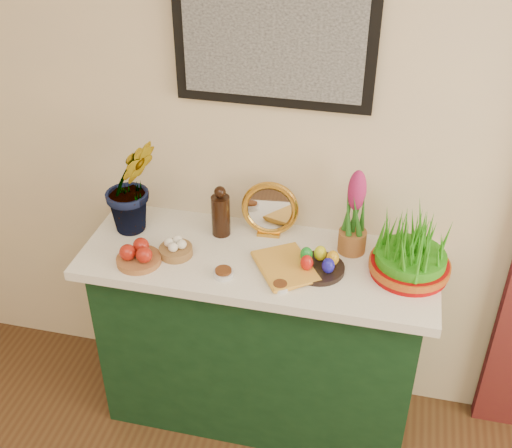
{
  "coord_description": "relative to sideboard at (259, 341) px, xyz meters",
  "views": [
    {
      "loc": [
        0.28,
        0.02,
        2.39
      ],
      "look_at": [
        -0.18,
        1.95,
        1.07
      ],
      "focal_mm": 45.0,
      "sensor_mm": 36.0,
      "label": 1
    }
  ],
  "objects": [
    {
      "name": "mirror",
      "position": [
        0.01,
        0.16,
        0.58
      ],
      "size": [
        0.24,
        0.08,
        0.24
      ],
      "color": "gold",
      "rests_on": "tablecloth"
    },
    {
      "name": "hyacinth_pink",
      "position": [
        0.35,
        0.12,
        0.63
      ],
      "size": [
        0.11,
        0.11,
        0.36
      ],
      "color": "#9A5D2D",
      "rests_on": "tablecloth"
    },
    {
      "name": "vinegar_cruet",
      "position": [
        -0.19,
        0.11,
        0.56
      ],
      "size": [
        0.08,
        0.08,
        0.22
      ],
      "color": "black",
      "rests_on": "tablecloth"
    },
    {
      "name": "garlic_basket",
      "position": [
        -0.32,
        -0.07,
        0.5
      ],
      "size": [
        0.13,
        0.13,
        0.07
      ],
      "color": "olive",
      "rests_on": "tablecloth"
    },
    {
      "name": "egg_plate",
      "position": [
        0.24,
        -0.04,
        0.49
      ],
      "size": [
        0.23,
        0.23,
        0.08
      ],
      "color": "black",
      "rests_on": "tablecloth"
    },
    {
      "name": "book",
      "position": [
        0.04,
        -0.12,
        0.48
      ],
      "size": [
        0.28,
        0.31,
        0.03
      ],
      "primitive_type": "imported",
      "rotation": [
        0.0,
        0.0,
        0.57
      ],
      "color": "gold",
      "rests_on": "tablecloth"
    },
    {
      "name": "spice_dish_left",
      "position": [
        -0.1,
        -0.16,
        0.48
      ],
      "size": [
        0.08,
        0.08,
        0.03
      ],
      "color": "silver",
      "rests_on": "tablecloth"
    },
    {
      "name": "apple_bowl",
      "position": [
        -0.44,
        -0.15,
        0.5
      ],
      "size": [
        0.2,
        0.2,
        0.09
      ],
      "color": "#975B30",
      "rests_on": "tablecloth"
    },
    {
      "name": "wheatgrass_sabzeh",
      "position": [
        0.58,
        0.02,
        0.57
      ],
      "size": [
        0.3,
        0.3,
        0.25
      ],
      "color": "#980506",
      "rests_on": "tablecloth"
    },
    {
      "name": "hyacinth_green",
      "position": [
        -0.54,
        0.07,
        0.73
      ],
      "size": [
        0.35,
        0.35,
        0.54
      ],
      "primitive_type": "imported",
      "rotation": [
        0.0,
        0.0,
        0.67
      ],
      "color": "#25671C",
      "rests_on": "tablecloth"
    },
    {
      "name": "tablecloth",
      "position": [
        -0.0,
        0.0,
        0.45
      ],
      "size": [
        1.4,
        0.55,
        0.04
      ],
      "primitive_type": "cube",
      "color": "white",
      "rests_on": "sideboard"
    },
    {
      "name": "sideboard",
      "position": [
        0.0,
        0.0,
        0.0
      ],
      "size": [
        1.3,
        0.45,
        0.85
      ],
      "primitive_type": "cube",
      "color": "#13351A",
      "rests_on": "ground"
    },
    {
      "name": "spice_dish_right",
      "position": [
        0.12,
        -0.19,
        0.48
      ],
      "size": [
        0.06,
        0.06,
        0.03
      ],
      "color": "silver",
      "rests_on": "tablecloth"
    }
  ]
}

